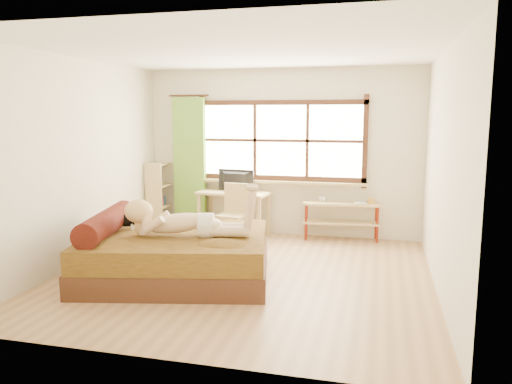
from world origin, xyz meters
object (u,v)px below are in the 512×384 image
(chair, at_px, (234,209))
(pipe_shelf, at_px, (342,213))
(desk, at_px, (234,198))
(bed, at_px, (173,254))
(kitten, at_px, (126,219))
(bookshelf, at_px, (160,196))
(woman, at_px, (186,209))

(chair, relative_size, pipe_shelf, 0.74)
(desk, relative_size, pipe_shelf, 1.00)
(bed, distance_m, kitten, 0.78)
(bookshelf, bearing_deg, bed, -63.80)
(pipe_shelf, bearing_deg, desk, 178.40)
(woman, distance_m, kitten, 0.90)
(kitten, relative_size, desk, 0.27)
(desk, height_order, chair, chair)
(bookshelf, bearing_deg, woman, -60.50)
(woman, bearing_deg, pipe_shelf, 43.27)
(woman, height_order, pipe_shelf, woman)
(woman, height_order, desk, woman)
(chair, relative_size, bookshelf, 0.78)
(woman, xyz_separation_m, kitten, (-0.87, 0.15, -0.20))
(bed, height_order, desk, bed)
(chair, bearing_deg, desk, 114.79)
(kitten, distance_m, desk, 2.27)
(kitten, height_order, chair, chair)
(bed, relative_size, pipe_shelf, 2.04)
(woman, bearing_deg, bed, 156.92)
(kitten, xyz_separation_m, bookshelf, (-0.58, 2.23, -0.08))
(bed, xyz_separation_m, bookshelf, (-1.25, 2.35, 0.30))
(desk, distance_m, bookshelf, 1.36)
(bed, bearing_deg, bookshelf, 105.78)
(desk, bearing_deg, bookshelf, -176.09)
(woman, height_order, kitten, woman)
(kitten, height_order, bookshelf, bookshelf)
(pipe_shelf, bearing_deg, bookshelf, 174.91)
(kitten, distance_m, chair, 1.99)
(bed, bearing_deg, chair, 71.10)
(desk, bearing_deg, bed, -84.75)
(chair, bearing_deg, kitten, -108.60)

